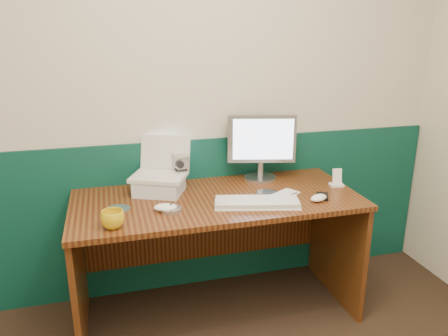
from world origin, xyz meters
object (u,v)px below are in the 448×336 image
object	(u,v)px
keyboard	(257,203)
camcorder	(181,171)
desk	(217,257)
mug	(113,219)
laptop	(158,157)
monitor	(261,147)

from	to	relation	value
keyboard	camcorder	bearing A→B (deg)	147.05
desk	camcorder	world-z (taller)	camcorder
keyboard	mug	size ratio (longest dim) A/B	4.02
laptop	mug	size ratio (longest dim) A/B	2.69
desk	mug	bearing A→B (deg)	-156.46
laptop	mug	world-z (taller)	laptop
desk	monitor	bearing A→B (deg)	34.56
monitor	mug	xyz separation A→B (m)	(-0.91, -0.48, -0.16)
monitor	keyboard	size ratio (longest dim) A/B	0.93
mug	monitor	bearing A→B (deg)	27.91
desk	monitor	world-z (taller)	monitor
mug	camcorder	world-z (taller)	camcorder
desk	monitor	distance (m)	0.71
monitor	camcorder	distance (m)	0.52
desk	camcorder	distance (m)	0.55
keyboard	monitor	bearing A→B (deg)	82.18
laptop	camcorder	distance (m)	0.18
camcorder	keyboard	bearing A→B (deg)	-59.83
mug	camcorder	xyz separation A→B (m)	(0.41, 0.46, 0.06)
desk	mug	world-z (taller)	mug
monitor	camcorder	bearing A→B (deg)	-162.84
monitor	mug	world-z (taller)	monitor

